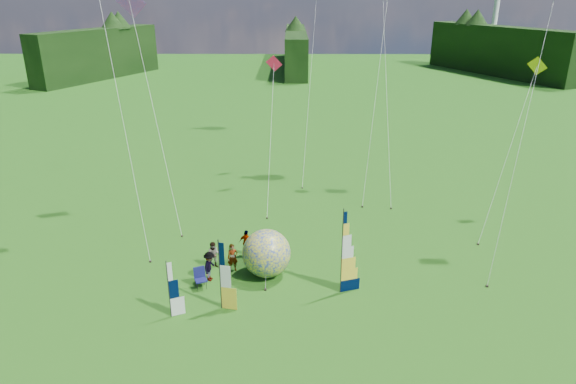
{
  "coord_description": "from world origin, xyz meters",
  "views": [
    {
      "loc": [
        -0.84,
        -20.12,
        15.1
      ],
      "look_at": [
        -1.0,
        4.0,
        5.5
      ],
      "focal_mm": 32.0,
      "sensor_mm": 36.0,
      "label": 1
    }
  ],
  "objects_px": {
    "feather_banner_main": "(342,253)",
    "spectator_b": "(214,255)",
    "spectator_a": "(233,258)",
    "bol_inflatable": "(266,253)",
    "kite_whale": "(386,37)",
    "side_banner_left": "(220,276)",
    "spectator_d": "(247,243)",
    "camp_chair": "(201,279)",
    "side_banner_far": "(169,290)",
    "spectator_c": "(210,266)"
  },
  "relations": [
    {
      "from": "side_banner_left",
      "to": "spectator_c",
      "type": "height_order",
      "value": "side_banner_left"
    },
    {
      "from": "spectator_b",
      "to": "spectator_d",
      "type": "xyz_separation_m",
      "value": [
        1.75,
        1.56,
        -0.0
      ]
    },
    {
      "from": "spectator_d",
      "to": "kite_whale",
      "type": "height_order",
      "value": "kite_whale"
    },
    {
      "from": "camp_chair",
      "to": "spectator_b",
      "type": "bearing_deg",
      "value": 57.13
    },
    {
      "from": "spectator_a",
      "to": "spectator_c",
      "type": "relative_size",
      "value": 0.97
    },
    {
      "from": "spectator_b",
      "to": "bol_inflatable",
      "type": "bearing_deg",
      "value": -22.23
    },
    {
      "from": "side_banner_far",
      "to": "spectator_c",
      "type": "relative_size",
      "value": 1.75
    },
    {
      "from": "feather_banner_main",
      "to": "spectator_c",
      "type": "xyz_separation_m",
      "value": [
        -7.11,
        1.21,
        -1.49
      ]
    },
    {
      "from": "spectator_c",
      "to": "feather_banner_main",
      "type": "bearing_deg",
      "value": -87.7
    },
    {
      "from": "bol_inflatable",
      "to": "kite_whale",
      "type": "bearing_deg",
      "value": 61.07
    },
    {
      "from": "feather_banner_main",
      "to": "spectator_d",
      "type": "xyz_separation_m",
      "value": [
        -5.32,
        4.13,
        -1.54
      ]
    },
    {
      "from": "spectator_a",
      "to": "spectator_c",
      "type": "distance_m",
      "value": 1.54
    },
    {
      "from": "spectator_c",
      "to": "kite_whale",
      "type": "bearing_deg",
      "value": -24.04
    },
    {
      "from": "spectator_a",
      "to": "kite_whale",
      "type": "relative_size",
      "value": 0.07
    },
    {
      "from": "side_banner_far",
      "to": "spectator_b",
      "type": "relative_size",
      "value": 1.86
    },
    {
      "from": "spectator_a",
      "to": "spectator_b",
      "type": "height_order",
      "value": "spectator_a"
    },
    {
      "from": "spectator_b",
      "to": "spectator_d",
      "type": "height_order",
      "value": "spectator_b"
    },
    {
      "from": "camp_chair",
      "to": "side_banner_far",
      "type": "bearing_deg",
      "value": -133.99
    },
    {
      "from": "bol_inflatable",
      "to": "kite_whale",
      "type": "relative_size",
      "value": 0.12
    },
    {
      "from": "spectator_b",
      "to": "camp_chair",
      "type": "relative_size",
      "value": 1.4
    },
    {
      "from": "side_banner_left",
      "to": "camp_chair",
      "type": "xyz_separation_m",
      "value": [
        -1.35,
        1.88,
        -1.29
      ]
    },
    {
      "from": "camp_chair",
      "to": "kite_whale",
      "type": "height_order",
      "value": "kite_whale"
    },
    {
      "from": "feather_banner_main",
      "to": "bol_inflatable",
      "type": "bearing_deg",
      "value": 137.58
    },
    {
      "from": "bol_inflatable",
      "to": "spectator_d",
      "type": "bearing_deg",
      "value": 119.42
    },
    {
      "from": "bol_inflatable",
      "to": "camp_chair",
      "type": "distance_m",
      "value": 3.85
    },
    {
      "from": "bol_inflatable",
      "to": "camp_chair",
      "type": "xyz_separation_m",
      "value": [
        -3.49,
        -1.41,
        -0.78
      ]
    },
    {
      "from": "kite_whale",
      "to": "feather_banner_main",
      "type": "bearing_deg",
      "value": -97.17
    },
    {
      "from": "side_banner_left",
      "to": "camp_chair",
      "type": "relative_size",
      "value": 3.24
    },
    {
      "from": "camp_chair",
      "to": "spectator_a",
      "type": "bearing_deg",
      "value": 28.29
    },
    {
      "from": "spectator_d",
      "to": "bol_inflatable",
      "type": "bearing_deg",
      "value": 139.1
    },
    {
      "from": "camp_chair",
      "to": "side_banner_left",
      "type": "bearing_deg",
      "value": -76.43
    },
    {
      "from": "feather_banner_main",
      "to": "spectator_b",
      "type": "relative_size",
      "value": 2.9
    },
    {
      "from": "side_banner_left",
      "to": "kite_whale",
      "type": "relative_size",
      "value": 0.16
    },
    {
      "from": "side_banner_left",
      "to": "spectator_d",
      "type": "bearing_deg",
      "value": 93.78
    },
    {
      "from": "feather_banner_main",
      "to": "side_banner_far",
      "type": "bearing_deg",
      "value": 176.45
    },
    {
      "from": "bol_inflatable",
      "to": "camp_chair",
      "type": "bearing_deg",
      "value": -157.97
    },
    {
      "from": "spectator_c",
      "to": "bol_inflatable",
      "type": "bearing_deg",
      "value": -67.4
    },
    {
      "from": "side_banner_left",
      "to": "kite_whale",
      "type": "xyz_separation_m",
      "value": [
        10.7,
        18.78,
        9.74
      ]
    },
    {
      "from": "feather_banner_main",
      "to": "bol_inflatable",
      "type": "height_order",
      "value": "feather_banner_main"
    },
    {
      "from": "side_banner_far",
      "to": "bol_inflatable",
      "type": "distance_m",
      "value": 6.08
    },
    {
      "from": "side_banner_left",
      "to": "feather_banner_main",
      "type": "bearing_deg",
      "value": 25.8
    },
    {
      "from": "side_banner_left",
      "to": "spectator_d",
      "type": "height_order",
      "value": "side_banner_left"
    },
    {
      "from": "spectator_c",
      "to": "side_banner_left",
      "type": "bearing_deg",
      "value": -148.34
    },
    {
      "from": "bol_inflatable",
      "to": "spectator_b",
      "type": "distance_m",
      "value": 3.22
    },
    {
      "from": "side_banner_far",
      "to": "spectator_b",
      "type": "height_order",
      "value": "side_banner_far"
    },
    {
      "from": "spectator_c",
      "to": "spectator_d",
      "type": "bearing_deg",
      "value": -19.53
    },
    {
      "from": "spectator_d",
      "to": "spectator_b",
      "type": "bearing_deg",
      "value": 61.34
    },
    {
      "from": "spectator_b",
      "to": "spectator_a",
      "type": "bearing_deg",
      "value": -24.99
    },
    {
      "from": "spectator_c",
      "to": "kite_whale",
      "type": "xyz_separation_m",
      "value": [
        11.67,
        16.07,
        10.75
      ]
    },
    {
      "from": "feather_banner_main",
      "to": "bol_inflatable",
      "type": "relative_size",
      "value": 1.72
    }
  ]
}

